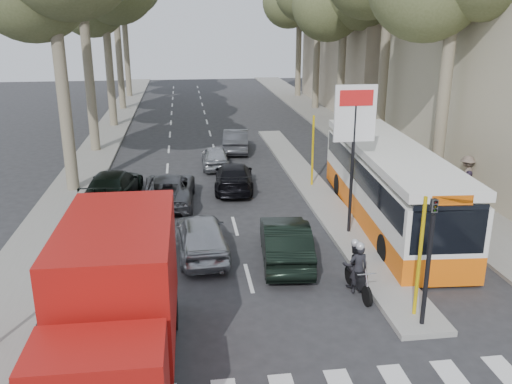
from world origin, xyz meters
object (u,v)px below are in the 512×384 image
silver_hatchback (201,235)px  dark_hatchback (285,241)px  red_truck (117,301)px  motorcycle (356,268)px  city_bus (388,182)px

silver_hatchback → dark_hatchback: (2.75, -0.92, 0.01)m
red_truck → motorcycle: bearing=25.7°
dark_hatchback → red_truck: (-4.82, -5.37, 1.11)m
red_truck → motorcycle: (6.51, 3.03, -1.07)m
motorcycle → silver_hatchback: bearing=139.6°
motorcycle → dark_hatchback: bearing=121.7°
silver_hatchback → red_truck: 6.71m
dark_hatchback → red_truck: bearing=53.5°
motorcycle → city_bus: bearing=57.2°
red_truck → motorcycle: size_ratio=3.33×
dark_hatchback → city_bus: 5.75m
motorcycle → red_truck: bearing=-159.1°
city_bus → red_truck: bearing=-134.1°
red_truck → city_bus: size_ratio=0.55×
dark_hatchback → motorcycle: (1.69, -2.34, 0.04)m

